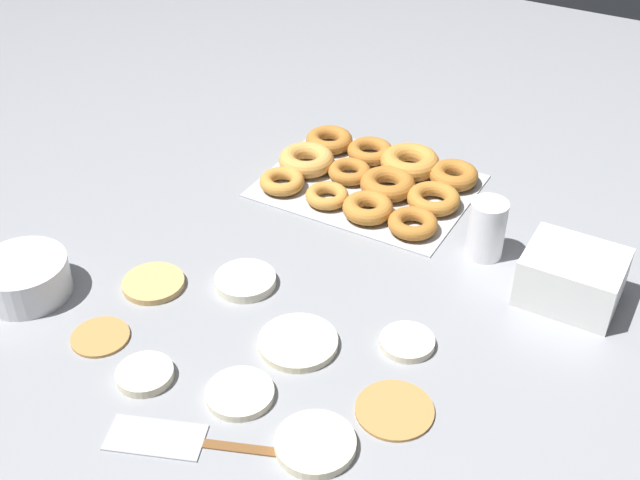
% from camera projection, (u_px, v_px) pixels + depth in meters
% --- Properties ---
extents(ground_plane, '(3.00, 3.00, 0.00)m').
position_uv_depth(ground_plane, '(301.00, 305.00, 1.26)').
color(ground_plane, gray).
extents(pancake_0, '(0.08, 0.08, 0.01)m').
position_uv_depth(pancake_0, '(407.00, 342.00, 1.18)').
color(pancake_0, beige).
rests_on(pancake_0, ground_plane).
extents(pancake_1, '(0.11, 0.11, 0.01)m').
position_uv_depth(pancake_1, '(395.00, 409.00, 1.08)').
color(pancake_1, '#B27F42').
rests_on(pancake_1, ground_plane).
extents(pancake_2, '(0.12, 0.12, 0.01)m').
position_uv_depth(pancake_2, '(298.00, 342.00, 1.18)').
color(pancake_2, beige).
rests_on(pancake_2, ground_plane).
extents(pancake_3, '(0.09, 0.09, 0.01)m').
position_uv_depth(pancake_3, '(100.00, 336.00, 1.19)').
color(pancake_3, '#B27F42').
rests_on(pancake_3, ground_plane).
extents(pancake_4, '(0.10, 0.10, 0.01)m').
position_uv_depth(pancake_4, '(153.00, 283.00, 1.29)').
color(pancake_4, tan).
rests_on(pancake_4, ground_plane).
extents(pancake_5, '(0.08, 0.08, 0.01)m').
position_uv_depth(pancake_5, '(145.00, 374.00, 1.13)').
color(pancake_5, beige).
rests_on(pancake_5, ground_plane).
extents(pancake_6, '(0.11, 0.11, 0.01)m').
position_uv_depth(pancake_6, '(315.00, 444.00, 1.03)').
color(pancake_6, beige).
rests_on(pancake_6, ground_plane).
extents(pancake_7, '(0.10, 0.10, 0.02)m').
position_uv_depth(pancake_7, '(245.00, 281.00, 1.29)').
color(pancake_7, silver).
rests_on(pancake_7, ground_plane).
extents(pancake_8, '(0.09, 0.09, 0.01)m').
position_uv_depth(pancake_8, '(240.00, 393.00, 1.10)').
color(pancake_8, beige).
rests_on(pancake_8, ground_plane).
extents(donut_tray, '(0.39, 0.30, 0.04)m').
position_uv_depth(donut_tray, '(372.00, 177.00, 1.53)').
color(donut_tray, '#ADAFB5').
rests_on(donut_tray, ground_plane).
extents(batter_bowl, '(0.14, 0.14, 0.06)m').
position_uv_depth(batter_bowl, '(25.00, 278.00, 1.26)').
color(batter_bowl, white).
rests_on(batter_bowl, ground_plane).
extents(container_stack, '(0.15, 0.12, 0.08)m').
position_uv_depth(container_stack, '(572.00, 277.00, 1.24)').
color(container_stack, white).
rests_on(container_stack, ground_plane).
extents(paper_cup, '(0.06, 0.06, 0.10)m').
position_uv_depth(paper_cup, '(487.00, 229.00, 1.33)').
color(paper_cup, white).
rests_on(paper_cup, ground_plane).
extents(spatula, '(0.28, 0.13, 0.01)m').
position_uv_depth(spatula, '(179.00, 440.00, 1.04)').
color(spatula, brown).
rests_on(spatula, ground_plane).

